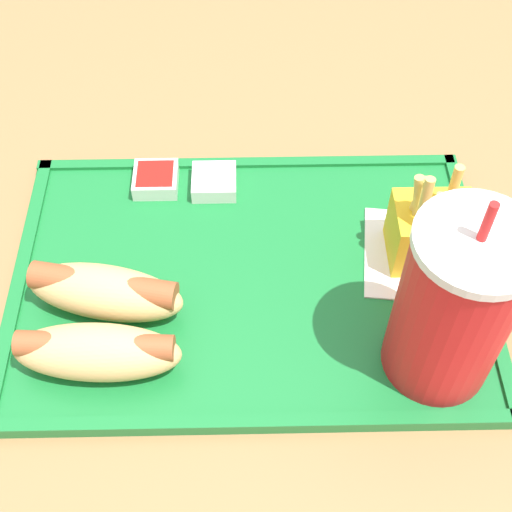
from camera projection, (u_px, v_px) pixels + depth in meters
name	position (u px, v px, depth m)	size (l,w,h in m)	color
dining_table	(255.00, 459.00, 0.94)	(1.09, 1.10, 0.71)	olive
food_tray	(256.00, 278.00, 0.67)	(0.44, 0.31, 0.01)	#197233
paper_napkin	(437.00, 256.00, 0.68)	(0.14, 0.12, 0.00)	white
soda_cup	(461.00, 306.00, 0.55)	(0.09, 0.09, 0.20)	red
hot_dog_far	(103.00, 351.00, 0.59)	(0.14, 0.06, 0.05)	#DBB270
hot_dog_near	(110.00, 293.00, 0.63)	(0.15, 0.08, 0.05)	#DBB270
fries_carton	(435.00, 231.00, 0.66)	(0.07, 0.06, 0.12)	gold
sauce_cup_mayo	(219.00, 181.00, 0.73)	(0.05, 0.05, 0.02)	silver
sauce_cup_ketchup	(161.00, 179.00, 0.74)	(0.05, 0.05, 0.02)	silver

